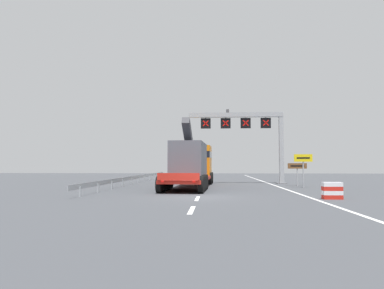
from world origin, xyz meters
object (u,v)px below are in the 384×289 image
Objects in this scene: heavy_haul_truck_red at (193,163)px; overhead_lane_gantry at (249,127)px; tourist_info_sign_brown at (297,168)px; crash_barrier_striped at (332,191)px; exit_sign_yellow at (303,162)px.

overhead_lane_gantry is at bearing 42.82° from heavy_haul_truck_red.
tourist_info_sign_brown is 1.95× the size of crash_barrier_striped.
exit_sign_yellow is at bearing 84.99° from crash_barrier_striped.
heavy_haul_truck_red is 9.19m from tourist_info_sign_brown.
tourist_info_sign_brown is at bearing -41.85° from overhead_lane_gantry.
tourist_info_sign_brown is (9.06, 1.45, -0.48)m from heavy_haul_truck_red.
overhead_lane_gantry is 16.63m from crash_barrier_striped.
exit_sign_yellow reaches higher than tourist_info_sign_brown.
overhead_lane_gantry reaches higher than heavy_haul_truck_red.
heavy_haul_truck_red is 5.29× the size of exit_sign_yellow.
overhead_lane_gantry is 0.67× the size of heavy_haul_truck_red.
heavy_haul_truck_red is 14.07× the size of crash_barrier_striped.
heavy_haul_truck_red is at bearing -170.88° from tourist_info_sign_brown.
tourist_info_sign_brown is (3.81, -3.41, -3.99)m from overhead_lane_gantry.
overhead_lane_gantry is 7.81m from exit_sign_yellow.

